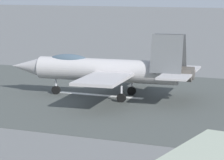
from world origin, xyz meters
TOP-DOWN VIEW (x-y plane):
  - ground_plane at (0.00, 0.00)m, footprint 400.00×400.00m
  - runway_strip at (-0.02, 0.00)m, footprint 240.00×26.00m
  - fighter_jet at (-0.31, 0.59)m, footprint 16.97×14.15m
  - crew_person at (10.10, -8.31)m, footprint 0.33×0.70m
  - marker_cone_mid at (3.10, -12.82)m, footprint 0.44×0.44m

SIDE VIEW (x-z plane):
  - ground_plane at x=0.00m, z-range 0.00..0.00m
  - runway_strip at x=-0.02m, z-range 0.00..0.02m
  - marker_cone_mid at x=3.10m, z-range 0.00..0.55m
  - crew_person at x=10.10m, z-range 0.00..1.59m
  - fighter_jet at x=-0.31m, z-range -0.37..5.28m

